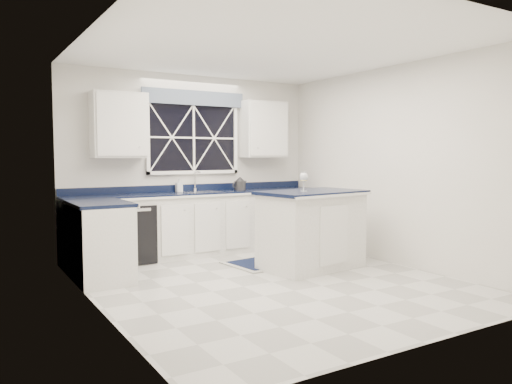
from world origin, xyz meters
TOP-DOWN VIEW (x-y plane):
  - ground at (0.00, 0.00)m, footprint 4.50×4.50m
  - back_wall at (0.00, 2.25)m, footprint 4.00×0.10m
  - base_cabinets at (-0.33, 1.78)m, footprint 3.99×1.60m
  - countertop at (0.00, 1.95)m, footprint 3.98×0.64m
  - dishwasher at (-1.10, 1.95)m, footprint 0.60×0.58m
  - window at (0.00, 2.20)m, footprint 1.65×0.09m
  - upper_cabinets at (0.00, 2.08)m, footprint 3.10×0.34m
  - faucet at (0.00, 2.14)m, footprint 0.05×0.20m
  - island at (0.84, 0.35)m, footprint 1.47×1.00m
  - rug at (0.62, 0.92)m, footprint 1.39×0.93m
  - kettle at (0.67, 1.97)m, footprint 0.29×0.21m
  - wine_glass at (0.69, 0.32)m, footprint 0.11×0.11m
  - soap_bottle at (-0.27, 2.15)m, footprint 0.09×0.09m

SIDE VIEW (x-z plane):
  - ground at x=0.00m, z-range 0.00..0.00m
  - rug at x=0.62m, z-range 0.00..0.02m
  - dishwasher at x=-1.10m, z-range 0.00..0.82m
  - base_cabinets at x=-0.33m, z-range 0.00..0.90m
  - island at x=0.84m, z-range 0.00..1.03m
  - countertop at x=0.00m, z-range 0.90..0.94m
  - kettle at x=0.67m, z-range 0.93..1.14m
  - soap_bottle at x=-0.27m, z-range 0.94..1.14m
  - faucet at x=0.00m, z-range 0.95..1.25m
  - wine_glass at x=0.69m, z-range 1.07..1.33m
  - back_wall at x=0.00m, z-range 0.00..2.70m
  - window at x=0.00m, z-range 1.20..2.46m
  - upper_cabinets at x=0.00m, z-range 1.45..2.35m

